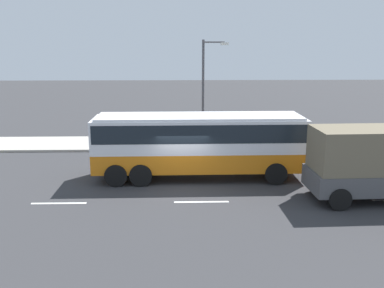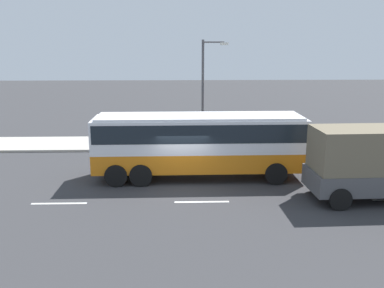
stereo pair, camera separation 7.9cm
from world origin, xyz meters
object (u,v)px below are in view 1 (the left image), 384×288
car_red_compact (358,164)px  pedestrian_near_curb (123,130)px  coach_bus (199,139)px  street_lamp (206,87)px

car_red_compact → pedestrian_near_curb: pedestrian_near_curb is taller
coach_bus → pedestrian_near_curb: size_ratio=6.70×
pedestrian_near_curb → street_lamp: size_ratio=0.23×
pedestrian_near_curb → street_lamp: (5.51, -1.58, 3.01)m
coach_bus → street_lamp: size_ratio=1.56×
pedestrian_near_curb → street_lamp: 6.48m
car_red_compact → street_lamp: bearing=137.2°
street_lamp → car_red_compact: bearing=-39.1°
coach_bus → pedestrian_near_curb: (-4.86, 7.45, -0.98)m
coach_bus → car_red_compact: bearing=-2.2°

